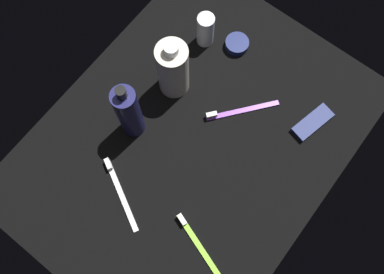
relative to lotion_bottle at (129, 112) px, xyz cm
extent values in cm
cube|color=black|center=(5.57, -13.05, -10.18)|extent=(84.00, 64.00, 1.20)
cylinder|color=navy|center=(0.00, 0.00, -0.27)|extent=(5.31, 5.31, 18.62)
cylinder|color=black|center=(0.00, 0.00, 10.44)|extent=(2.20, 2.20, 2.80)
cylinder|color=silver|center=(14.32, -0.79, -1.29)|extent=(7.30, 7.30, 16.57)
cylinder|color=silver|center=(14.32, -0.79, 8.09)|extent=(3.20, 3.20, 2.20)
cylinder|color=silver|center=(28.74, 0.77, -4.72)|extent=(4.23, 4.23, 9.71)
cube|color=purple|center=(18.97, -18.05, -9.13)|extent=(14.76, 12.23, 0.90)
cube|color=white|center=(13.13, -13.35, -8.08)|extent=(2.71, 2.49, 1.20)
cube|color=#8CD133|center=(-12.76, -29.76, -9.13)|extent=(6.83, 17.46, 0.90)
cube|color=white|center=(-10.39, -22.65, -8.08)|extent=(1.87, 2.81, 1.20)
cube|color=white|center=(-14.35, -8.24, -9.13)|extent=(9.41, 16.51, 0.90)
cube|color=white|center=(-10.87, -1.59, -8.08)|extent=(2.18, 2.81, 1.20)
cube|color=navy|center=(26.44, -33.00, -8.83)|extent=(11.04, 6.29, 1.50)
cylinder|color=navy|center=(32.23, -6.63, -8.52)|extent=(5.92, 5.92, 2.11)
camera|label=1|loc=(-17.45, -30.88, 87.01)|focal=40.11mm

